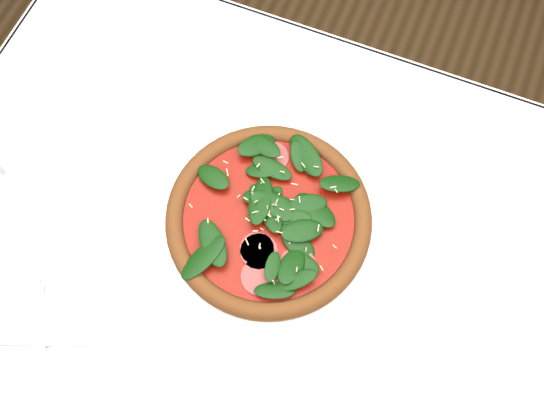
% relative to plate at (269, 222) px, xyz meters
% --- Properties ---
extents(ground, '(6.00, 6.00, 0.00)m').
position_rel_plate_xyz_m(ground, '(0.02, -0.02, -0.76)').
color(ground, brown).
rests_on(ground, ground).
extents(dining_table, '(1.21, 0.81, 0.75)m').
position_rel_plate_xyz_m(dining_table, '(0.02, -0.02, -0.11)').
color(dining_table, white).
rests_on(dining_table, ground).
extents(plate, '(0.38, 0.38, 0.02)m').
position_rel_plate_xyz_m(plate, '(0.00, 0.00, 0.00)').
color(plate, white).
rests_on(plate, dining_table).
extents(pizza, '(0.37, 0.37, 0.04)m').
position_rel_plate_xyz_m(pizza, '(-0.00, 0.00, 0.02)').
color(pizza, olive).
rests_on(pizza, plate).
extents(napkin, '(0.16, 0.12, 0.01)m').
position_rel_plate_xyz_m(napkin, '(-0.26, -0.28, -0.00)').
color(napkin, white).
rests_on(napkin, dining_table).
extents(fork, '(0.09, 0.14, 0.00)m').
position_rel_plate_xyz_m(fork, '(-0.27, -0.25, 0.01)').
color(fork, silver).
rests_on(fork, napkin).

